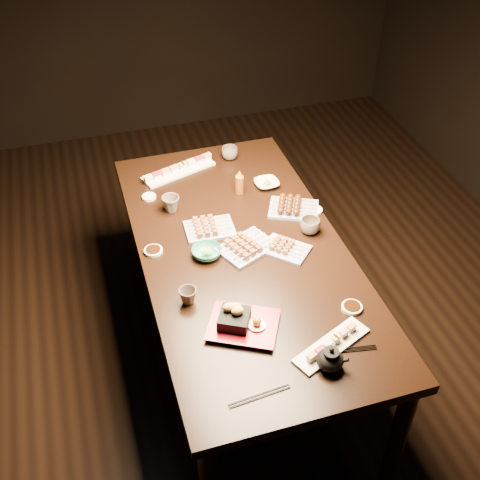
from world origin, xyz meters
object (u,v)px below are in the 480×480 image
at_px(teacup_far_left, 171,204).
at_px(edamame_bowl_cream, 267,184).
at_px(teacup_near_left, 188,296).
at_px(yakitori_plate_left, 209,225).
at_px(dining_table, 243,309).
at_px(sushi_platter_near, 332,343).
at_px(edamame_bowl_green, 207,252).
at_px(sushi_platter_far, 178,168).
at_px(condiment_bottle, 239,182).
at_px(teapot, 330,358).
at_px(teacup_mid_right, 310,226).
at_px(yakitori_plate_right, 286,246).
at_px(tempura_tray, 243,319).
at_px(teacup_far_right, 230,153).
at_px(yakitori_plate_center, 247,244).

bearing_deg(teacup_far_left, edamame_bowl_cream, 6.92).
bearing_deg(teacup_far_left, teacup_near_left, -95.59).
xyz_separation_m(yakitori_plate_left, teacup_far_left, (-0.14, 0.20, 0.01)).
distance_m(dining_table, sushi_platter_near, 0.75).
bearing_deg(edamame_bowl_green, sushi_platter_far, 87.96).
bearing_deg(condiment_bottle, teapot, -90.24).
relative_size(teacup_far_left, condiment_bottle, 0.66).
bearing_deg(sushi_platter_near, teacup_mid_right, 51.09).
relative_size(dining_table, yakitori_plate_left, 8.02).
bearing_deg(yakitori_plate_right, teacup_mid_right, 75.50).
distance_m(yakitori_plate_left, teapot, 0.92).
relative_size(edamame_bowl_green, edamame_bowl_cream, 1.09).
relative_size(sushi_platter_far, teacup_far_left, 4.61).
distance_m(yakitori_plate_right, teacup_mid_right, 0.18).
height_order(sushi_platter_far, yakitori_plate_right, yakitori_plate_right).
bearing_deg(tempura_tray, teacup_far_right, 104.15).
height_order(sushi_platter_near, edamame_bowl_green, same).
relative_size(edamame_bowl_green, tempura_tray, 0.50).
bearing_deg(edamame_bowl_cream, teacup_near_left, -129.67).
distance_m(sushi_platter_near, yakitori_plate_right, 0.57).
xyz_separation_m(edamame_bowl_cream, teacup_near_left, (-0.57, -0.69, 0.02)).
bearing_deg(teacup_far_right, teacup_mid_right, -76.16).
xyz_separation_m(sushi_platter_near, edamame_bowl_cream, (0.11, 1.07, -0.01)).
bearing_deg(teacup_near_left, yakitori_plate_right, 20.79).
relative_size(yakitori_plate_center, teapot, 2.05).
height_order(edamame_bowl_green, teapot, teapot).
relative_size(teacup_near_left, teacup_far_left, 0.85).
bearing_deg(sushi_platter_near, condiment_bottle, 68.42).
bearing_deg(sushi_platter_far, dining_table, 82.34).
bearing_deg(teapot, yakitori_plate_center, 123.24).
distance_m(sushi_platter_near, teacup_mid_right, 0.68).
distance_m(yakitori_plate_right, tempura_tray, 0.50).
bearing_deg(teacup_mid_right, sushi_platter_near, -105.13).
relative_size(teacup_mid_right, condiment_bottle, 0.71).
height_order(dining_table, yakitori_plate_center, yakitori_plate_center).
bearing_deg(condiment_bottle, edamame_bowl_green, -123.38).
bearing_deg(teacup_near_left, teacup_far_right, 65.05).
relative_size(yakitori_plate_left, teapot, 1.91).
bearing_deg(sushi_platter_far, yakitori_plate_right, 94.03).
xyz_separation_m(edamame_bowl_cream, condiment_bottle, (-0.15, -0.01, 0.05)).
distance_m(sushi_platter_near, teacup_far_left, 1.08).
distance_m(sushi_platter_near, teapot, 0.10).
bearing_deg(dining_table, yakitori_plate_right, -12.27).
height_order(yakitori_plate_right, yakitori_plate_left, yakitori_plate_left).
relative_size(dining_table, yakitori_plate_center, 7.47).
bearing_deg(teapot, tempura_tray, 158.01).
bearing_deg(yakitori_plate_left, yakitori_plate_center, -51.92).
height_order(teacup_mid_right, teacup_far_right, teacup_mid_right).
bearing_deg(sushi_platter_near, teacup_near_left, 116.49).
relative_size(edamame_bowl_cream, condiment_bottle, 0.94).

